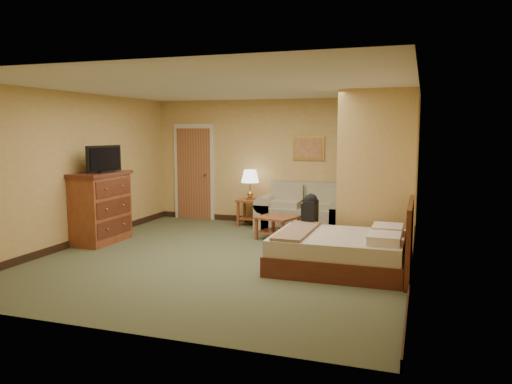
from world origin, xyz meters
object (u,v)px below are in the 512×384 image
at_px(loveseat, 303,214).
at_px(coffee_table, 278,223).
at_px(bed, 343,251).
at_px(dresser, 101,207).

distance_m(loveseat, coffee_table, 1.05).
xyz_separation_m(coffee_table, bed, (1.44, -1.65, -0.02)).
bearing_deg(coffee_table, bed, -48.87).
relative_size(dresser, bed, 0.65).
bearing_deg(dresser, bed, -5.25).
bearing_deg(dresser, loveseat, 36.38).
height_order(loveseat, coffee_table, loveseat).
height_order(coffee_table, bed, bed).
relative_size(loveseat, bed, 0.95).
distance_m(coffee_table, dresser, 3.14).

